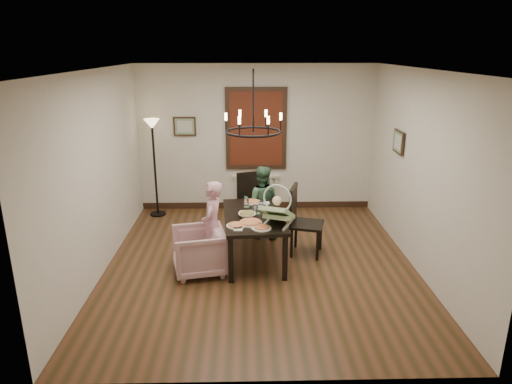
{
  "coord_description": "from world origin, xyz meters",
  "views": [
    {
      "loc": [
        -0.21,
        -6.13,
        3.07
      ],
      "look_at": [
        -0.06,
        0.23,
        1.05
      ],
      "focal_mm": 32.0,
      "sensor_mm": 36.0,
      "label": 1
    }
  ],
  "objects_px": {
    "armchair": "(199,251)",
    "baby_bouncer": "(277,211)",
    "drinking_glass": "(255,209)",
    "floor_lamp": "(155,169)",
    "dining_table": "(254,220)",
    "elderly_woman": "(213,233)",
    "seated_man": "(261,208)",
    "chair_far": "(253,202)",
    "chair_right": "(307,221)"
  },
  "relations": [
    {
      "from": "elderly_woman",
      "to": "seated_man",
      "type": "xyz_separation_m",
      "value": [
        0.74,
        1.11,
        -0.03
      ]
    },
    {
      "from": "seated_man",
      "to": "baby_bouncer",
      "type": "relative_size",
      "value": 1.72
    },
    {
      "from": "elderly_woman",
      "to": "chair_far",
      "type": "bearing_deg",
      "value": 168.77
    },
    {
      "from": "armchair",
      "to": "elderly_woman",
      "type": "bearing_deg",
      "value": 116.78
    },
    {
      "from": "chair_right",
      "to": "floor_lamp",
      "type": "relative_size",
      "value": 0.61
    },
    {
      "from": "dining_table",
      "to": "seated_man",
      "type": "xyz_separation_m",
      "value": [
        0.15,
        0.85,
        -0.12
      ]
    },
    {
      "from": "seated_man",
      "to": "drinking_glass",
      "type": "distance_m",
      "value": 0.89
    },
    {
      "from": "drinking_glass",
      "to": "baby_bouncer",
      "type": "bearing_deg",
      "value": -52.74
    },
    {
      "from": "drinking_glass",
      "to": "floor_lamp",
      "type": "bearing_deg",
      "value": 133.07
    },
    {
      "from": "dining_table",
      "to": "chair_right",
      "type": "distance_m",
      "value": 0.84
    },
    {
      "from": "chair_right",
      "to": "drinking_glass",
      "type": "relative_size",
      "value": 7.0
    },
    {
      "from": "chair_right",
      "to": "elderly_woman",
      "type": "height_order",
      "value": "chair_right"
    },
    {
      "from": "chair_far",
      "to": "drinking_glass",
      "type": "height_order",
      "value": "chair_far"
    },
    {
      "from": "baby_bouncer",
      "to": "chair_right",
      "type": "bearing_deg",
      "value": 69.39
    },
    {
      "from": "armchair",
      "to": "drinking_glass",
      "type": "distance_m",
      "value": 1.02
    },
    {
      "from": "dining_table",
      "to": "drinking_glass",
      "type": "height_order",
      "value": "drinking_glass"
    },
    {
      "from": "seated_man",
      "to": "drinking_glass",
      "type": "bearing_deg",
      "value": 88.55
    },
    {
      "from": "chair_right",
      "to": "armchair",
      "type": "distance_m",
      "value": 1.72
    },
    {
      "from": "seated_man",
      "to": "baby_bouncer",
      "type": "bearing_deg",
      "value": 105.26
    },
    {
      "from": "elderly_woman",
      "to": "floor_lamp",
      "type": "bearing_deg",
      "value": -140.12
    },
    {
      "from": "drinking_glass",
      "to": "armchair",
      "type": "bearing_deg",
      "value": -152.13
    },
    {
      "from": "chair_far",
      "to": "baby_bouncer",
      "type": "xyz_separation_m",
      "value": [
        0.32,
        -1.57,
        0.41
      ]
    },
    {
      "from": "seated_man",
      "to": "baby_bouncer",
      "type": "distance_m",
      "value": 1.3
    },
    {
      "from": "chair_right",
      "to": "seated_man",
      "type": "height_order",
      "value": "chair_right"
    },
    {
      "from": "dining_table",
      "to": "armchair",
      "type": "xyz_separation_m",
      "value": [
        -0.78,
        -0.41,
        -0.3
      ]
    },
    {
      "from": "chair_right",
      "to": "seated_man",
      "type": "xyz_separation_m",
      "value": [
        -0.67,
        0.68,
        -0.03
      ]
    },
    {
      "from": "dining_table",
      "to": "chair_right",
      "type": "height_order",
      "value": "chair_right"
    },
    {
      "from": "baby_bouncer",
      "to": "elderly_woman",
      "type": "bearing_deg",
      "value": -166.51
    },
    {
      "from": "chair_right",
      "to": "floor_lamp",
      "type": "height_order",
      "value": "floor_lamp"
    },
    {
      "from": "floor_lamp",
      "to": "seated_man",
      "type": "bearing_deg",
      "value": -29.88
    },
    {
      "from": "chair_far",
      "to": "baby_bouncer",
      "type": "height_order",
      "value": "baby_bouncer"
    },
    {
      "from": "chair_far",
      "to": "seated_man",
      "type": "height_order",
      "value": "seated_man"
    },
    {
      "from": "chair_far",
      "to": "seated_man",
      "type": "relative_size",
      "value": 0.98
    },
    {
      "from": "seated_man",
      "to": "floor_lamp",
      "type": "bearing_deg",
      "value": -22.79
    },
    {
      "from": "chair_right",
      "to": "armchair",
      "type": "relative_size",
      "value": 1.52
    },
    {
      "from": "seated_man",
      "to": "drinking_glass",
      "type": "height_order",
      "value": "seated_man"
    },
    {
      "from": "dining_table",
      "to": "elderly_woman",
      "type": "relative_size",
      "value": 1.46
    },
    {
      "from": "armchair",
      "to": "seated_man",
      "type": "xyz_separation_m",
      "value": [
        0.93,
        1.26,
        0.19
      ]
    },
    {
      "from": "baby_bouncer",
      "to": "floor_lamp",
      "type": "height_order",
      "value": "floor_lamp"
    },
    {
      "from": "chair_right",
      "to": "seated_man",
      "type": "bearing_deg",
      "value": 60.41
    },
    {
      "from": "chair_far",
      "to": "floor_lamp",
      "type": "distance_m",
      "value": 2.02
    },
    {
      "from": "armchair",
      "to": "baby_bouncer",
      "type": "relative_size",
      "value": 1.21
    },
    {
      "from": "chair_right",
      "to": "dining_table",
      "type": "bearing_deg",
      "value": 117.38
    },
    {
      "from": "drinking_glass",
      "to": "elderly_woman",
      "type": "bearing_deg",
      "value": -156.09
    },
    {
      "from": "chair_far",
      "to": "chair_right",
      "type": "height_order",
      "value": "chair_right"
    },
    {
      "from": "seated_man",
      "to": "baby_bouncer",
      "type": "height_order",
      "value": "baby_bouncer"
    },
    {
      "from": "elderly_woman",
      "to": "baby_bouncer",
      "type": "distance_m",
      "value": 1.0
    },
    {
      "from": "elderly_woman",
      "to": "drinking_glass",
      "type": "height_order",
      "value": "elderly_woman"
    },
    {
      "from": "dining_table",
      "to": "elderly_woman",
      "type": "bearing_deg",
      "value": -160.32
    },
    {
      "from": "baby_bouncer",
      "to": "drinking_glass",
      "type": "height_order",
      "value": "baby_bouncer"
    }
  ]
}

